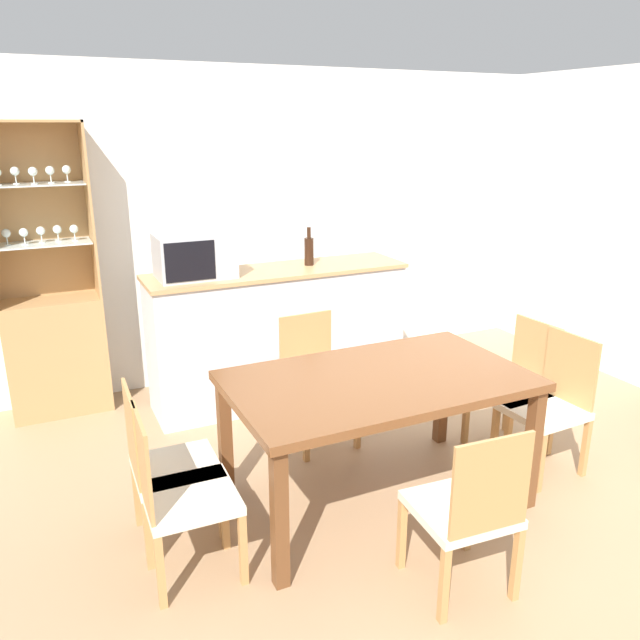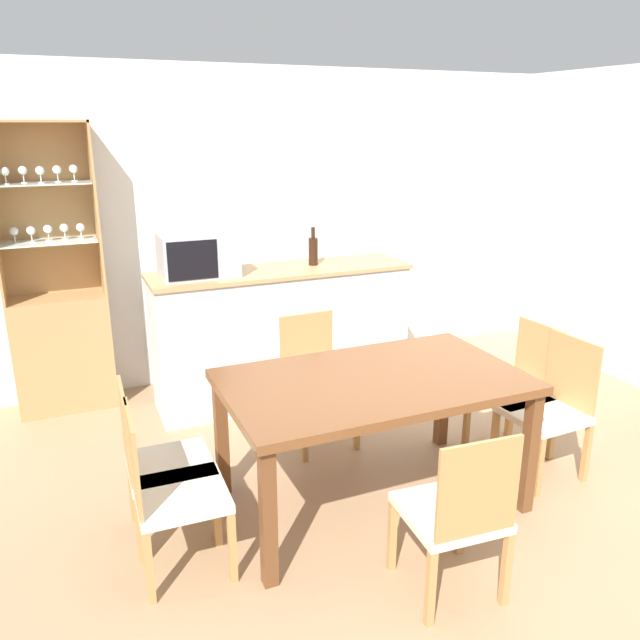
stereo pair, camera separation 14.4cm
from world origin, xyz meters
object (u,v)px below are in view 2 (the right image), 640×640
dining_chair_side_right_near (549,409)px  dining_chair_side_right_far (517,391)px  dining_chair_side_left_far (161,463)px  microwave (198,255)px  display_cabinet (61,329)px  wine_bottle (313,250)px  dining_table (373,392)px  dining_chair_head_far (316,381)px  dining_chair_side_left_near (171,492)px  dining_chair_head_near (456,513)px

dining_chair_side_right_near → dining_chair_side_right_far: 0.29m
dining_chair_side_left_far → microwave: 1.73m
dining_chair_side_right_far → display_cabinet: bearing=51.2°
wine_bottle → dining_table: bearing=-100.9°
dining_chair_head_far → wine_bottle: wine_bottle is taller
dining_chair_side_right_near → microwave: 2.58m
dining_chair_side_left_near → dining_chair_head_near: bearing=61.2°
dining_chair_head_near → dining_chair_side_right_near: bearing=34.2°
dining_table → microwave: size_ratio=3.06×
dining_chair_side_right_far → dining_chair_head_near: 1.50m
display_cabinet → dining_chair_side_right_near: display_cabinet is taller
dining_chair_side_right_far → dining_chair_side_left_near: bearing=93.7°
dining_chair_head_far → dining_chair_head_near: 1.63m
dining_chair_side_right_near → dining_chair_side_left_far: bearing=80.0°
dining_chair_side_left_near → dining_chair_head_near: same height
dining_table → dining_chair_head_far: 0.86m
wine_bottle → dining_chair_side_right_far: bearing=-60.0°
display_cabinet → dining_chair_head_far: size_ratio=2.44×
dining_table → dining_chair_side_right_near: size_ratio=1.89×
dining_table → wine_bottle: wine_bottle is taller
dining_table → dining_chair_side_right_far: bearing=7.3°
dining_chair_side_left_far → wine_bottle: size_ratio=2.94×
dining_chair_side_right_near → wine_bottle: 2.08m
display_cabinet → dining_chair_side_left_far: 1.97m
dining_table → dining_chair_side_left_near: (-1.15, -0.14, -0.26)m
dining_chair_side_left_far → dining_chair_head_far: same height
dining_chair_side_left_near → dining_chair_side_right_near: 2.30m
display_cabinet → dining_chair_head_near: bearing=-61.6°
dining_chair_side_right_near → microwave: microwave is taller
dining_chair_side_right_near → dining_chair_head_near: 1.34m
dining_chair_side_left_far → dining_chair_head_far: (1.15, 0.67, 0.00)m
dining_table → dining_chair_head_far: size_ratio=1.89×
dining_chair_side_right_near → dining_chair_side_right_far: same height
display_cabinet → dining_chair_side_left_far: display_cabinet is taller
dining_chair_side_right_far → dining_chair_head_near: size_ratio=1.00×
dining_chair_side_right_near → wine_bottle: bearing=22.9°
dining_chair_head_far → wine_bottle: (0.31, 0.79, 0.74)m
dining_chair_side_right_near → dining_chair_head_far: bearing=47.5°
dining_chair_side_left_near → microwave: 1.98m
display_cabinet → dining_chair_head_far: 2.01m
dining_chair_head_far → dining_table: bearing=88.2°
dining_chair_side_right_far → microwave: (-1.74, 1.44, 0.78)m
dining_table → dining_chair_head_near: (-0.00, -0.82, -0.26)m
dining_chair_head_near → wine_bottle: 2.55m
dining_chair_side_left_near → dining_chair_side_right_near: bearing=91.6°
display_cabinet → microwave: bearing=-26.2°
dining_chair_side_right_far → wine_bottle: 1.84m
dining_table → dining_chair_side_right_far: dining_chair_side_right_far is taller
dining_chair_side_right_far → microwave: 2.39m
dining_table → dining_chair_side_right_far: 1.19m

